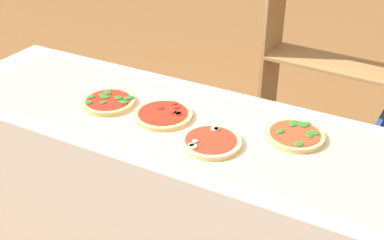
{
  "coord_description": "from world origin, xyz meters",
  "views": [
    {
      "loc": [
        0.8,
        -1.49,
        1.95
      ],
      "look_at": [
        0.0,
        0.0,
        0.95
      ],
      "focal_mm": 44.77,
      "sensor_mm": 36.0,
      "label": 1
    }
  ],
  "objects_px": {
    "pizza_mushroom_2": "(211,142)",
    "bookshelf": "(365,116)",
    "pizza_spinach_0": "(109,102)",
    "pizza_spinach_3": "(295,135)",
    "pizza_pepperoni_1": "(163,115)"
  },
  "relations": [
    {
      "from": "pizza_mushroom_2",
      "to": "pizza_spinach_3",
      "type": "bearing_deg",
      "value": 35.99
    },
    {
      "from": "pizza_spinach_3",
      "to": "pizza_mushroom_2",
      "type": "bearing_deg",
      "value": -144.01
    },
    {
      "from": "pizza_spinach_0",
      "to": "pizza_spinach_3",
      "type": "bearing_deg",
      "value": 8.6
    },
    {
      "from": "pizza_pepperoni_1",
      "to": "bookshelf",
      "type": "xyz_separation_m",
      "value": [
        0.7,
        0.99,
        -0.32
      ]
    },
    {
      "from": "pizza_spinach_0",
      "to": "pizza_mushroom_2",
      "type": "bearing_deg",
      "value": -7.83
    },
    {
      "from": "pizza_mushroom_2",
      "to": "bookshelf",
      "type": "bearing_deg",
      "value": 68.33
    },
    {
      "from": "pizza_pepperoni_1",
      "to": "pizza_mushroom_2",
      "type": "relative_size",
      "value": 1.05
    },
    {
      "from": "pizza_pepperoni_1",
      "to": "pizza_spinach_3",
      "type": "relative_size",
      "value": 1.07
    },
    {
      "from": "pizza_mushroom_2",
      "to": "pizza_spinach_3",
      "type": "height_order",
      "value": "same"
    },
    {
      "from": "bookshelf",
      "to": "pizza_mushroom_2",
      "type": "bearing_deg",
      "value": -111.67
    },
    {
      "from": "pizza_mushroom_2",
      "to": "bookshelf",
      "type": "xyz_separation_m",
      "value": [
        0.43,
        1.08,
        -0.32
      ]
    },
    {
      "from": "pizza_spinach_0",
      "to": "pizza_spinach_3",
      "type": "distance_m",
      "value": 0.82
    },
    {
      "from": "pizza_pepperoni_1",
      "to": "pizza_spinach_3",
      "type": "distance_m",
      "value": 0.55
    },
    {
      "from": "pizza_spinach_0",
      "to": "pizza_pepperoni_1",
      "type": "bearing_deg",
      "value": 3.92
    },
    {
      "from": "pizza_spinach_0",
      "to": "pizza_mushroom_2",
      "type": "height_order",
      "value": "pizza_spinach_0"
    }
  ]
}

